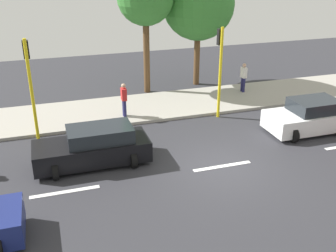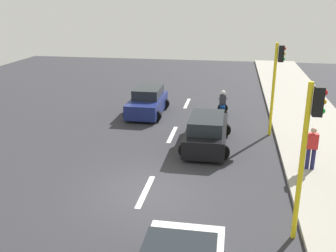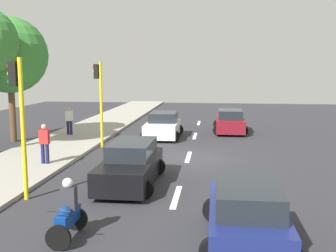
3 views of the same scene
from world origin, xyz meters
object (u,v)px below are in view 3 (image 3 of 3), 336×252
car_black (131,165)px  motorcycle (68,214)px  car_white (163,126)px  traffic_light_corner (19,108)px  street_tree_north (9,55)px  car_maroon (230,122)px  pedestrian_near_signal (69,120)px  pedestrian_by_tree (45,142)px  traffic_light_midblock (99,92)px  car_dark_blue (246,215)px

car_black → motorcycle: (0.54, 4.86, -0.07)m
car_white → traffic_light_corner: 12.56m
street_tree_north → car_white: bearing=-164.5°
car_maroon → pedestrian_near_signal: pedestrian_near_signal is taller
pedestrian_by_tree → traffic_light_corner: bearing=104.6°
car_maroon → traffic_light_midblock: size_ratio=0.93×
car_black → traffic_light_corner: (3.07, 2.10, 2.22)m
car_dark_blue → motorcycle: motorcycle is taller
car_maroon → motorcycle: 17.86m
car_dark_blue → car_white: (3.89, -14.54, 0.00)m
car_black → car_white: 9.91m
car_maroon → car_dark_blue: same height
motorcycle → street_tree_north: (7.90, -12.46, 4.24)m
car_black → car_dark_blue: 5.97m
pedestrian_by_tree → traffic_light_corner: traffic_light_corner is taller
traffic_light_corner → pedestrian_by_tree: bearing=-75.4°
car_white → traffic_light_corner: (2.95, 12.01, 2.22)m
pedestrian_near_signal → traffic_light_corner: 12.06m
motorcycle → traffic_light_midblock: traffic_light_midblock is taller
traffic_light_corner → street_tree_north: street_tree_north is taller
traffic_light_midblock → street_tree_north: 5.80m
car_dark_blue → car_white: same height
car_dark_blue → car_black: bearing=-50.8°
car_dark_blue → car_white: bearing=-75.0°
car_maroon → pedestrian_near_signal: size_ratio=2.46×
car_black → traffic_light_midblock: size_ratio=0.99×
car_white → pedestrian_near_signal: (5.70, 0.42, 0.35)m
motorcycle → traffic_light_midblock: 12.00m
pedestrian_by_tree → traffic_light_midblock: traffic_light_midblock is taller
pedestrian_by_tree → street_tree_north: size_ratio=0.24×
pedestrian_by_tree → traffic_light_corner: (-1.09, 4.19, 1.87)m
car_maroon → street_tree_north: (12.42, 4.81, 4.17)m
car_black → street_tree_north: street_tree_north is taller
car_maroon → pedestrian_near_signal: (9.79, 2.92, 0.35)m
motorcycle → pedestrian_by_tree: 7.85m
traffic_light_midblock → pedestrian_near_signal: bearing=-46.0°
car_white → motorcycle: 14.78m
car_dark_blue → pedestrian_near_signal: (9.59, -14.13, 0.35)m
motorcycle → car_white: bearing=-91.7°
car_maroon → motorcycle: bearing=75.3°
car_white → motorcycle: bearing=88.3°
car_black → car_white: size_ratio=1.17×
motorcycle → traffic_light_midblock: bearing=-77.6°
street_tree_north → car_maroon: bearing=-158.8°
motorcycle → traffic_light_midblock: (2.52, -11.51, 2.29)m
car_maroon → pedestrian_by_tree: size_ratio=2.46×
car_white → pedestrian_by_tree: 8.81m
car_black → car_dark_blue: same height
traffic_light_midblock → car_dark_blue: bearing=121.2°
car_dark_blue → street_tree_north: street_tree_north is taller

